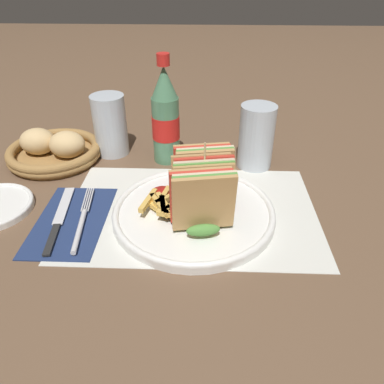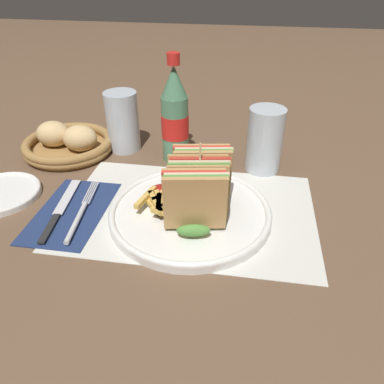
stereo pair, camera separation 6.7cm
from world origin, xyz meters
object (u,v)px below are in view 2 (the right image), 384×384
object	(u,v)px
club_sandwich	(198,187)
bread_basket	(68,143)
glass_far	(123,125)
side_saucer	(1,193)
plate_main	(190,212)
glass_near	(265,140)
fork	(79,215)
knife	(60,209)
coke_bottle_near	(175,117)

from	to	relation	value
club_sandwich	bread_basket	distance (m)	0.40
glass_far	side_saucer	size ratio (longest dim) A/B	0.93
bread_basket	plate_main	bearing A→B (deg)	-32.42
plate_main	side_saucer	bearing A→B (deg)	178.96
glass_near	bread_basket	bearing A→B (deg)	178.73
fork	side_saucer	size ratio (longest dim) A/B	1.25
knife	coke_bottle_near	xyz separation A→B (m)	(0.17, 0.24, 0.09)
knife	bread_basket	xyz separation A→B (m)	(-0.09, 0.23, 0.02)
fork	coke_bottle_near	bearing A→B (deg)	57.07
glass_near	side_saucer	bearing A→B (deg)	-159.32
glass_near	glass_far	bearing A→B (deg)	171.35
fork	bread_basket	size ratio (longest dim) A/B	0.90
plate_main	fork	bearing A→B (deg)	-168.71
coke_bottle_near	side_saucer	size ratio (longest dim) A/B	1.58
knife	glass_far	world-z (taller)	glass_far
fork	coke_bottle_near	world-z (taller)	coke_bottle_near
coke_bottle_near	bread_basket	distance (m)	0.27
fork	coke_bottle_near	distance (m)	0.30
club_sandwich	plate_main	bearing A→B (deg)	157.69
glass_far	bread_basket	distance (m)	0.14
fork	glass_near	size ratio (longest dim) A/B	1.35
glass_near	club_sandwich	bearing A→B (deg)	-119.14
glass_far	club_sandwich	bearing A→B (deg)	-49.67
glass_near	side_saucer	world-z (taller)	glass_near
club_sandwich	side_saucer	distance (m)	0.39
glass_near	glass_far	size ratio (longest dim) A/B	1.00
club_sandwich	glass_near	distance (m)	0.23
bread_basket	side_saucer	distance (m)	0.21
club_sandwich	glass_far	xyz separation A→B (m)	(-0.21, 0.25, -0.01)
plate_main	coke_bottle_near	distance (m)	0.24
knife	glass_far	size ratio (longest dim) A/B	1.42
fork	side_saucer	bearing A→B (deg)	159.13
club_sandwich	side_saucer	bearing A→B (deg)	178.15
knife	side_saucer	bearing A→B (deg)	160.89
side_saucer	glass_far	bearing A→B (deg)	53.71
fork	knife	bearing A→B (deg)	153.88
glass_near	side_saucer	size ratio (longest dim) A/B	0.93
bread_basket	glass_near	bearing A→B (deg)	-1.27
glass_near	bread_basket	size ratio (longest dim) A/B	0.67
fork	glass_near	xyz separation A→B (m)	(0.32, 0.23, 0.06)
plate_main	fork	world-z (taller)	plate_main
plate_main	glass_far	distance (m)	0.32
plate_main	fork	distance (m)	0.20
club_sandwich	bread_basket	bearing A→B (deg)	147.96
plate_main	bread_basket	size ratio (longest dim) A/B	1.40
plate_main	side_saucer	size ratio (longest dim) A/B	1.95
fork	glass_far	bearing A→B (deg)	84.36
plate_main	glass_far	xyz separation A→B (m)	(-0.20, 0.25, 0.05)
plate_main	knife	distance (m)	0.24
fork	club_sandwich	bearing A→B (deg)	2.23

